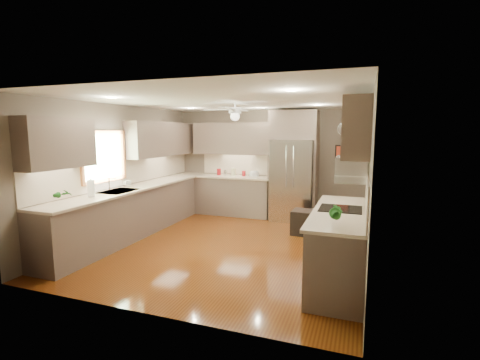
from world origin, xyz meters
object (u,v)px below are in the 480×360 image
Objects in this scene: potted_plant_left at (63,194)px; bowl at (254,175)px; canister_a at (219,172)px; stool at (304,222)px; paper_towel at (91,188)px; refrigerator at (293,168)px; canister_d at (244,174)px; potted_plant_right at (336,213)px; canister_b at (226,173)px; canister_c at (234,172)px; soap_bottle at (128,183)px; microwave at (352,169)px.

potted_plant_left is 4.28m from bowl.
canister_a is 0.31× the size of stool.
paper_towel is at bearing -117.27° from bowl.
canister_d is at bearing 176.04° from refrigerator.
potted_plant_left is at bearing -178.80° from potted_plant_right.
canister_b is 1.66m from refrigerator.
canister_c is 1.16× the size of soap_bottle.
canister_b is at bearing -7.34° from canister_a.
paper_towel reaches higher than canister_a.
canister_b reaches higher than stool.
canister_c is 2.31m from stool.
soap_bottle is at bearing -160.00° from stool.
canister_b is 3.46m from paper_towel.
canister_d is at bearing 9.64° from canister_c.
potted_plant_left is at bearing -86.28° from soap_bottle.
soap_bottle is at bearing -120.25° from canister_c.
soap_bottle is at bearing 158.78° from potted_plant_right.
refrigerator is (0.95, -0.08, 0.22)m from bowl.
potted_plant_right is (2.66, -3.80, 0.06)m from canister_c.
canister_a reaches higher than stool.
stool is at bearing -67.93° from refrigerator.
canister_b is at bearing 127.01° from potted_plant_right.
microwave is at bearing 83.58° from potted_plant_right.
microwave is (1.33, -2.71, 0.29)m from refrigerator.
canister_a is 1.20× the size of canister_b.
soap_bottle is at bearing 173.16° from microwave.
microwave is (2.77, -2.75, 0.45)m from canister_c.
canister_b is 0.21m from canister_c.
microwave reaches higher than soap_bottle.
canister_a is 0.55× the size of potted_plant_left.
paper_towel is (-3.88, 0.49, -0.01)m from potted_plant_right.
canister_c is at bearing 149.69° from stool.
refrigerator is 1.48m from stool.
bowl is (1.71, 3.92, -0.11)m from potted_plant_left.
canister_a is 1.21× the size of canister_d.
potted_plant_left is at bearing -88.92° from paper_towel.
potted_plant_right is 0.55× the size of microwave.
canister_b is at bearing 137.37° from microwave.
microwave is (3.16, -2.77, 0.46)m from canister_a.
microwave is 1.11× the size of stool.
bowl is at bearing 1.18° from canister_a.
canister_c is at bearing -170.36° from canister_d.
refrigerator is (-1.21, 3.76, 0.10)m from potted_plant_right.
soap_bottle is 3.49m from stool.
bowl is (0.26, -0.01, -0.03)m from canister_d.
potted_plant_left reaches higher than canister_c.
canister_d is (0.45, 0.05, -0.01)m from canister_b.
canister_a is 0.06× the size of refrigerator.
canister_d is (0.25, 0.04, -0.03)m from canister_c.
bowl is 0.41× the size of microwave.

